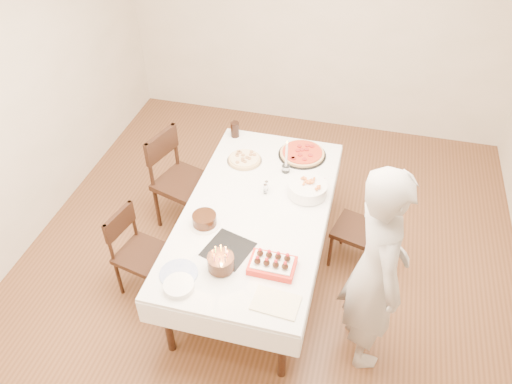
% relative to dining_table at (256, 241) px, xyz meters
% --- Properties ---
extents(floor, '(5.00, 5.00, 0.00)m').
position_rel_dining_table_xyz_m(floor, '(0.08, 0.08, -0.38)').
color(floor, '#55331D').
rests_on(floor, ground).
extents(wall_back, '(4.50, 0.04, 2.70)m').
position_rel_dining_table_xyz_m(wall_back, '(0.08, 2.58, 0.98)').
color(wall_back, beige).
rests_on(wall_back, floor).
extents(wall_left, '(0.04, 5.00, 2.70)m').
position_rel_dining_table_xyz_m(wall_left, '(-2.17, 0.08, 0.98)').
color(wall_left, beige).
rests_on(wall_left, floor).
extents(dining_table, '(1.85, 2.41, 0.75)m').
position_rel_dining_table_xyz_m(dining_table, '(0.00, 0.00, 0.00)').
color(dining_table, silver).
rests_on(dining_table, floor).
extents(chair_right_savory, '(0.49, 0.49, 0.79)m').
position_rel_dining_table_xyz_m(chair_right_savory, '(0.82, 0.34, 0.02)').
color(chair_right_savory, black).
rests_on(chair_right_savory, floor).
extents(chair_left_savory, '(0.63, 0.63, 0.98)m').
position_rel_dining_table_xyz_m(chair_left_savory, '(-0.83, 0.45, 0.12)').
color(chair_left_savory, black).
rests_on(chair_left_savory, floor).
extents(chair_left_dessert, '(0.50, 0.50, 0.82)m').
position_rel_dining_table_xyz_m(chair_left_dessert, '(-0.87, -0.41, 0.03)').
color(chair_left_dessert, black).
rests_on(chair_left_dessert, floor).
extents(person, '(0.61, 0.75, 1.76)m').
position_rel_dining_table_xyz_m(person, '(0.98, -0.53, 0.50)').
color(person, '#B3AEA8').
rests_on(person, floor).
extents(pizza_white, '(0.33, 0.33, 0.04)m').
position_rel_dining_table_xyz_m(pizza_white, '(-0.26, 0.59, 0.40)').
color(pizza_white, beige).
rests_on(pizza_white, dining_table).
extents(pizza_pepperoni, '(0.48, 0.48, 0.04)m').
position_rel_dining_table_xyz_m(pizza_pepperoni, '(0.23, 0.82, 0.40)').
color(pizza_pepperoni, red).
rests_on(pizza_pepperoni, dining_table).
extents(red_placemat, '(0.26, 0.26, 0.01)m').
position_rel_dining_table_xyz_m(red_placemat, '(0.36, 0.40, 0.38)').
color(red_placemat, '#B21E1E').
rests_on(red_placemat, dining_table).
extents(pasta_bowl, '(0.37, 0.37, 0.10)m').
position_rel_dining_table_xyz_m(pasta_bowl, '(0.37, 0.29, 0.44)').
color(pasta_bowl, white).
rests_on(pasta_bowl, dining_table).
extents(taper_candle, '(0.08, 0.08, 0.34)m').
position_rel_dining_table_xyz_m(taper_candle, '(0.13, 0.54, 0.54)').
color(taper_candle, white).
rests_on(taper_candle, dining_table).
extents(shaker_pair, '(0.09, 0.09, 0.09)m').
position_rel_dining_table_xyz_m(shaker_pair, '(0.02, 0.21, 0.42)').
color(shaker_pair, white).
rests_on(shaker_pair, dining_table).
extents(cola_glass, '(0.11, 0.11, 0.15)m').
position_rel_dining_table_xyz_m(cola_glass, '(-0.46, 0.96, 0.45)').
color(cola_glass, black).
rests_on(cola_glass, dining_table).
extents(layer_cake, '(0.27, 0.27, 0.10)m').
position_rel_dining_table_xyz_m(layer_cake, '(-0.35, -0.27, 0.42)').
color(layer_cake, black).
rests_on(layer_cake, dining_table).
extents(cake_board, '(0.40, 0.40, 0.01)m').
position_rel_dining_table_xyz_m(cake_board, '(-0.09, -0.48, 0.38)').
color(cake_board, black).
rests_on(cake_board, dining_table).
extents(birthday_cake, '(0.24, 0.24, 0.17)m').
position_rel_dining_table_xyz_m(birthday_cake, '(-0.09, -0.66, 0.47)').
color(birthday_cake, '#38210F').
rests_on(birthday_cake, dining_table).
extents(strawberry_box, '(0.33, 0.22, 0.08)m').
position_rel_dining_table_xyz_m(strawberry_box, '(0.27, -0.57, 0.42)').
color(strawberry_box, red).
rests_on(strawberry_box, dining_table).
extents(box_lid, '(0.33, 0.23, 0.03)m').
position_rel_dining_table_xyz_m(box_lid, '(0.36, -0.86, 0.38)').
color(box_lid, beige).
rests_on(box_lid, dining_table).
extents(plate_stack, '(0.28, 0.28, 0.05)m').
position_rel_dining_table_xyz_m(plate_stack, '(-0.32, -0.90, 0.40)').
color(plate_stack, white).
rests_on(plate_stack, dining_table).
extents(china_plate, '(0.35, 0.35, 0.01)m').
position_rel_dining_table_xyz_m(china_plate, '(-0.36, -0.79, 0.38)').
color(china_plate, white).
rests_on(china_plate, dining_table).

